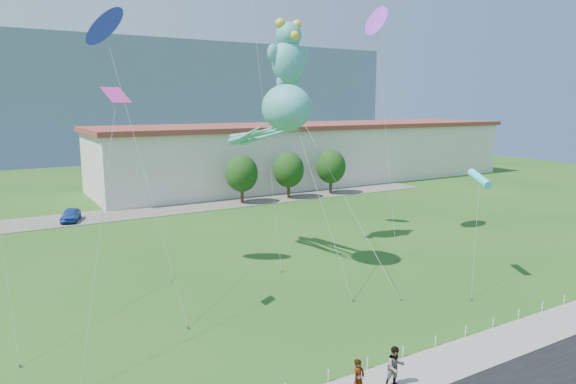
{
  "coord_description": "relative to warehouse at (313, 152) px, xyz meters",
  "views": [
    {
      "loc": [
        -14.04,
        -16.83,
        11.02
      ],
      "look_at": [
        0.6,
        8.0,
        6.02
      ],
      "focal_mm": 32.0,
      "sensor_mm": 36.0,
      "label": 1
    }
  ],
  "objects": [
    {
      "name": "small_kite_pink",
      "position": [
        -35.0,
        -36.59,
        5.95
      ],
      "size": [
        3.81,
        5.88,
        11.83
      ],
      "color": "#ED349B",
      "rests_on": "ground"
    },
    {
      "name": "parked_car_blue",
      "position": [
        -33.73,
        -9.86,
        -3.46
      ],
      "size": [
        2.51,
        3.85,
        1.22
      ],
      "primitive_type": "imported",
      "rotation": [
        0.0,
        0.0,
        -0.33
      ],
      "color": "#1C3B9B",
      "rests_on": "parking_strip"
    },
    {
      "name": "small_kite_purple",
      "position": [
        -13.42,
        -29.06,
        12.76
      ],
      "size": [
        3.18,
        6.39,
        17.99
      ],
      "color": "purple",
      "rests_on": "ground"
    },
    {
      "name": "tree_near",
      "position": [
        -16.0,
        -10.0,
        -0.74
      ],
      "size": [
        3.6,
        3.6,
        5.47
      ],
      "color": "#3F2B19",
      "rests_on": "ground"
    },
    {
      "name": "small_kite_cyan",
      "position": [
        -14.2,
        -40.07,
        2.3
      ],
      "size": [
        3.26,
        3.51,
        6.91
      ],
      "color": "#33DFE8",
      "rests_on": "ground"
    },
    {
      "name": "warehouse",
      "position": [
        0.0,
        0.0,
        0.0
      ],
      "size": [
        61.0,
        15.0,
        8.2
      ],
      "color": "beige",
      "rests_on": "ground"
    },
    {
      "name": "teddy_bear_kite",
      "position": [
        -20.54,
        -27.85,
        10.26
      ],
      "size": [
        3.45,
        13.69,
        16.98
      ],
      "color": "teal",
      "rests_on": "ground"
    },
    {
      "name": "ground",
      "position": [
        -26.0,
        -44.0,
        -4.12
      ],
      "size": [
        160.0,
        160.0,
        0.0
      ],
      "primitive_type": "plane",
      "color": "#1E5116",
      "rests_on": "ground"
    },
    {
      "name": "octopus_kite",
      "position": [
        -23.62,
        -31.65,
        5.94
      ],
      "size": [
        2.9,
        12.87,
        12.19
      ],
      "color": "teal",
      "rests_on": "ground"
    },
    {
      "name": "hill_ridge",
      "position": [
        -26.0,
        76.0,
        8.38
      ],
      "size": [
        160.0,
        50.0,
        25.0
      ],
      "primitive_type": "cube",
      "color": "slate",
      "rests_on": "ground"
    },
    {
      "name": "pedestrian_right",
      "position": [
        -27.08,
        -47.06,
        -3.2
      ],
      "size": [
        0.91,
        0.77,
        1.65
      ],
      "primitive_type": "imported",
      "rotation": [
        0.0,
        0.0,
        -0.2
      ],
      "color": "gray",
      "rests_on": "sidewalk"
    },
    {
      "name": "small_kite_blue",
      "position": [
        -33.4,
        -28.54,
        10.98
      ],
      "size": [
        2.17,
        10.23,
        16.16
      ],
      "color": "#292AED",
      "rests_on": "ground"
    },
    {
      "name": "tree_mid",
      "position": [
        -10.0,
        -10.0,
        -0.74
      ],
      "size": [
        3.6,
        3.6,
        5.47
      ],
      "color": "#3F2B19",
      "rests_on": "ground"
    },
    {
      "name": "tree_far",
      "position": [
        -4.0,
        -10.0,
        -0.74
      ],
      "size": [
        3.6,
        3.6,
        5.47
      ],
      "color": "#3F2B19",
      "rests_on": "ground"
    },
    {
      "name": "pedestrian_left",
      "position": [
        -28.85,
        -47.02,
        -3.23
      ],
      "size": [
        0.66,
        0.52,
        1.58
      ],
      "primitive_type": "imported",
      "rotation": [
        0.0,
        0.0,
        0.27
      ],
      "color": "gray",
      "rests_on": "sidewalk"
    },
    {
      "name": "rope_fence",
      "position": [
        -26.0,
        -45.3,
        -3.87
      ],
      "size": [
        26.05,
        0.05,
        0.5
      ],
      "color": "white",
      "rests_on": "ground"
    },
    {
      "name": "parking_strip",
      "position": [
        -26.0,
        -9.0,
        -4.09
      ],
      "size": [
        70.0,
        6.0,
        0.06
      ],
      "primitive_type": "cube",
      "color": "#59544C",
      "rests_on": "ground"
    },
    {
      "name": "sidewalk",
      "position": [
        -26.0,
        -46.75,
        -4.07
      ],
      "size": [
        80.0,
        2.5,
        0.1
      ],
      "primitive_type": "cube",
      "color": "gray",
      "rests_on": "ground"
    }
  ]
}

